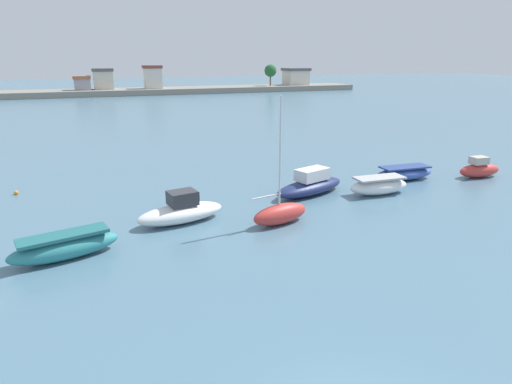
{
  "coord_description": "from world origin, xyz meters",
  "views": [
    {
      "loc": [
        -5.04,
        -6.39,
        8.51
      ],
      "look_at": [
        4.19,
        17.65,
        0.47
      ],
      "focal_mm": 30.17,
      "sensor_mm": 36.0,
      "label": 1
    }
  ],
  "objects_px": {
    "moored_boat_7": "(404,173)",
    "moored_boat_2": "(65,247)",
    "moored_boat_3": "(181,211)",
    "moored_boat_6": "(379,186)",
    "moored_boat_4": "(280,213)",
    "moored_boat_5": "(310,185)",
    "mooring_buoy_0": "(16,193)",
    "moored_boat_8": "(479,169)"
  },
  "relations": [
    {
      "from": "moored_boat_5",
      "to": "moored_boat_7",
      "type": "height_order",
      "value": "moored_boat_5"
    },
    {
      "from": "moored_boat_5",
      "to": "moored_boat_8",
      "type": "bearing_deg",
      "value": -21.3
    },
    {
      "from": "moored_boat_8",
      "to": "mooring_buoy_0",
      "type": "bearing_deg",
      "value": 170.22
    },
    {
      "from": "moored_boat_3",
      "to": "moored_boat_5",
      "type": "distance_m",
      "value": 9.09
    },
    {
      "from": "moored_boat_6",
      "to": "moored_boat_7",
      "type": "distance_m",
      "value": 4.52
    },
    {
      "from": "moored_boat_4",
      "to": "moored_boat_7",
      "type": "bearing_deg",
      "value": 8.78
    },
    {
      "from": "moored_boat_8",
      "to": "moored_boat_4",
      "type": "bearing_deg",
      "value": -165.75
    },
    {
      "from": "moored_boat_2",
      "to": "moored_boat_5",
      "type": "relative_size",
      "value": 0.82
    },
    {
      "from": "moored_boat_5",
      "to": "moored_boat_6",
      "type": "xyz_separation_m",
      "value": [
        4.16,
        -1.6,
        -0.06
      ]
    },
    {
      "from": "moored_boat_2",
      "to": "moored_boat_8",
      "type": "xyz_separation_m",
      "value": [
        28.31,
        3.8,
        0.04
      ]
    },
    {
      "from": "moored_boat_5",
      "to": "moored_boat_8",
      "type": "height_order",
      "value": "moored_boat_5"
    },
    {
      "from": "moored_boat_3",
      "to": "moored_boat_8",
      "type": "xyz_separation_m",
      "value": [
        22.62,
        1.22,
        -0.01
      ]
    },
    {
      "from": "moored_boat_6",
      "to": "moored_boat_7",
      "type": "relative_size",
      "value": 0.9
    },
    {
      "from": "moored_boat_3",
      "to": "mooring_buoy_0",
      "type": "distance_m",
      "value": 12.6
    },
    {
      "from": "moored_boat_7",
      "to": "mooring_buoy_0",
      "type": "bearing_deg",
      "value": 169.8
    },
    {
      "from": "moored_boat_4",
      "to": "moored_boat_5",
      "type": "relative_size",
      "value": 1.15
    },
    {
      "from": "moored_boat_5",
      "to": "moored_boat_8",
      "type": "relative_size",
      "value": 1.69
    },
    {
      "from": "moored_boat_2",
      "to": "moored_boat_3",
      "type": "xyz_separation_m",
      "value": [
        5.69,
        2.58,
        0.05
      ]
    },
    {
      "from": "moored_boat_3",
      "to": "moored_boat_6",
      "type": "relative_size",
      "value": 1.2
    },
    {
      "from": "moored_boat_8",
      "to": "moored_boat_5",
      "type": "bearing_deg",
      "value": -179.6
    },
    {
      "from": "moored_boat_2",
      "to": "moored_boat_4",
      "type": "xyz_separation_m",
      "value": [
        10.59,
        0.44,
        0.03
      ]
    },
    {
      "from": "moored_boat_2",
      "to": "moored_boat_7",
      "type": "distance_m",
      "value": 23.23
    },
    {
      "from": "moored_boat_3",
      "to": "moored_boat_7",
      "type": "distance_m",
      "value": 17.15
    },
    {
      "from": "moored_boat_2",
      "to": "moored_boat_8",
      "type": "bearing_deg",
      "value": -5.69
    },
    {
      "from": "moored_boat_2",
      "to": "moored_boat_8",
      "type": "distance_m",
      "value": 28.56
    },
    {
      "from": "moored_boat_4",
      "to": "mooring_buoy_0",
      "type": "distance_m",
      "value": 17.7
    },
    {
      "from": "moored_boat_5",
      "to": "moored_boat_6",
      "type": "relative_size",
      "value": 1.41
    },
    {
      "from": "moored_boat_4",
      "to": "mooring_buoy_0",
      "type": "height_order",
      "value": "moored_boat_4"
    },
    {
      "from": "moored_boat_2",
      "to": "moored_boat_3",
      "type": "relative_size",
      "value": 0.96
    },
    {
      "from": "moored_boat_3",
      "to": "moored_boat_6",
      "type": "distance_m",
      "value": 13.04
    },
    {
      "from": "moored_boat_8",
      "to": "mooring_buoy_0",
      "type": "relative_size",
      "value": 12.55
    },
    {
      "from": "moored_boat_3",
      "to": "moored_boat_8",
      "type": "distance_m",
      "value": 22.65
    },
    {
      "from": "moored_boat_3",
      "to": "moored_boat_5",
      "type": "xyz_separation_m",
      "value": [
        8.88,
        1.97,
        0.01
      ]
    },
    {
      "from": "moored_boat_7",
      "to": "mooring_buoy_0",
      "type": "relative_size",
      "value": 16.68
    },
    {
      "from": "moored_boat_8",
      "to": "mooring_buoy_0",
      "type": "distance_m",
      "value": 32.57
    },
    {
      "from": "moored_boat_4",
      "to": "mooring_buoy_0",
      "type": "xyz_separation_m",
      "value": [
        -13.97,
        10.86,
        -0.46
      ]
    },
    {
      "from": "moored_boat_7",
      "to": "moored_boat_8",
      "type": "distance_m",
      "value": 5.85
    },
    {
      "from": "moored_boat_7",
      "to": "moored_boat_2",
      "type": "bearing_deg",
      "value": -164.05
    },
    {
      "from": "moored_boat_8",
      "to": "moored_boat_2",
      "type": "bearing_deg",
      "value": -168.82
    },
    {
      "from": "moored_boat_4",
      "to": "moored_boat_5",
      "type": "bearing_deg",
      "value": 33.08
    },
    {
      "from": "moored_boat_6",
      "to": "moored_boat_5",
      "type": "bearing_deg",
      "value": 161.55
    },
    {
      "from": "moored_boat_2",
      "to": "moored_boat_4",
      "type": "distance_m",
      "value": 10.6
    }
  ]
}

